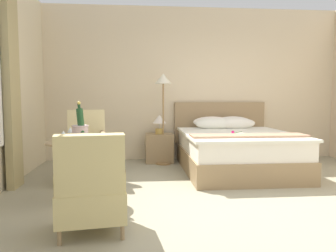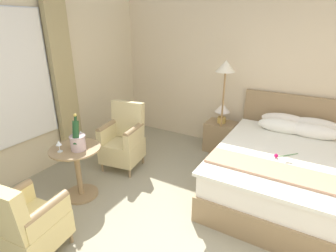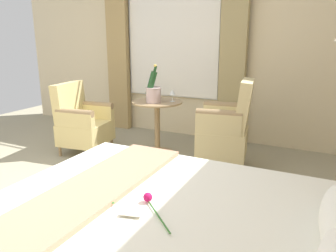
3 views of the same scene
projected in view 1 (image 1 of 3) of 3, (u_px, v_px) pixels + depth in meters
ground_plane at (234, 203)px, 3.74m from camera, size 7.18×7.18×0.00m
wall_headboard_side at (193, 84)px, 6.43m from camera, size 5.80×0.12×2.93m
bed at (235, 149)px, 5.43m from camera, size 1.77×2.22×1.11m
nightstand at (159, 148)px, 6.10m from camera, size 0.53×0.39×0.53m
bedside_lamp at (159, 121)px, 6.06m from camera, size 0.26×0.26×0.35m
floor_lamp_brass at (163, 91)px, 5.83m from camera, size 0.31×0.31×1.63m
side_table_round at (74, 168)px, 3.78m from camera, size 0.63×0.63×0.70m
champagne_bucket at (80, 130)px, 3.74m from camera, size 0.20×0.20×0.46m
wine_glass_near_bucket at (70, 130)px, 3.91m from camera, size 0.08×0.08×0.15m
wine_glass_near_edge at (63, 134)px, 3.58m from camera, size 0.07×0.07×0.14m
armchair_by_window at (87, 150)px, 4.68m from camera, size 0.64×0.66×1.03m
armchair_facing_bed at (91, 189)px, 2.88m from camera, size 0.66×0.64×0.91m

